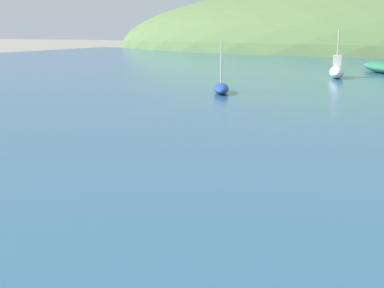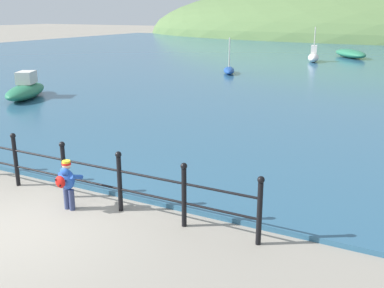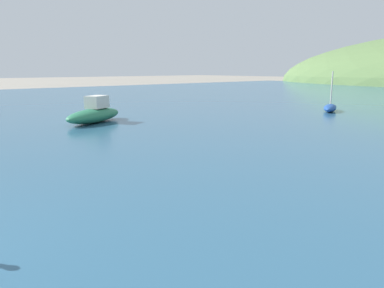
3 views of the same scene
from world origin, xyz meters
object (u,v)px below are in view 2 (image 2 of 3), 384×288
object	(u,v)px
boat_green_fishing	(350,54)
child_in_coat	(67,181)
boat_far_right	(229,70)
boat_red_dinghy	(26,90)
boat_far_left	(313,56)

from	to	relation	value
boat_green_fishing	child_in_coat	bearing A→B (deg)	-89.96
child_in_coat	boat_far_right	distance (m)	19.72
boat_green_fishing	boat_red_dinghy	distance (m)	26.75
child_in_coat	boat_red_dinghy	distance (m)	12.23
boat_red_dinghy	boat_far_right	xyz separation A→B (m)	(4.65, 11.42, -0.15)
child_in_coat	boat_red_dinghy	bearing A→B (deg)	141.06
boat_red_dinghy	boat_green_fishing	bearing A→B (deg)	69.22
child_in_coat	boat_far_left	bearing A→B (deg)	93.92
boat_far_right	child_in_coat	bearing A→B (deg)	-75.73
child_in_coat	boat_far_right	size ratio (longest dim) A/B	0.45
child_in_coat	boat_far_left	world-z (taller)	boat_far_left
child_in_coat	boat_green_fishing	bearing A→B (deg)	90.04
boat_red_dinghy	boat_far_left	bearing A→B (deg)	69.59
boat_far_left	boat_far_right	xyz separation A→B (m)	(-2.94, -8.97, -0.18)
boat_far_right	boat_far_left	bearing A→B (deg)	71.88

